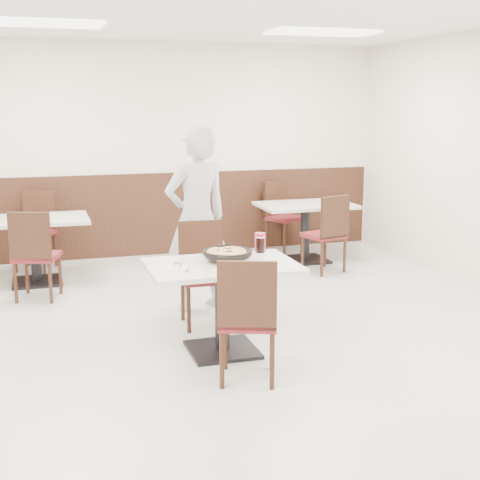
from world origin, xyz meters
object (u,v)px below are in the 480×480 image
object	(u,v)px
side_plate	(176,268)
cola_glass	(260,245)
diner_person	(197,219)
bg_table_right	(305,232)
bg_chair_right_near	(324,233)
bg_chair_left_near	(37,254)
pizza_pan	(228,256)
pizza	(227,254)
main_table	(222,308)
red_cup	(260,242)
chair_far	(205,275)
bg_chair_right_far	(285,217)
chair_near	(248,318)
bg_chair_left_far	(34,232)
bg_table_left	(36,251)

from	to	relation	value
side_plate	cola_glass	xyz separation A→B (m)	(0.82, 0.38, 0.06)
diner_person	bg_table_right	size ratio (longest dim) A/B	1.52
diner_person	bg_chair_right_near	size ratio (longest dim) A/B	1.92
side_plate	cola_glass	bearing A→B (deg)	24.72
cola_glass	bg_chair_left_near	world-z (taller)	bg_chair_left_near
pizza_pan	pizza	bearing A→B (deg)	-119.48
main_table	red_cup	distance (m)	0.73
chair_far	pizza	size ratio (longest dim) A/B	2.99
cola_glass	bg_chair_right_far	bearing A→B (deg)	65.56
chair_far	chair_near	bearing A→B (deg)	93.65
chair_near	pizza_pan	world-z (taller)	chair_near
bg_chair_left_far	bg_table_right	bearing A→B (deg)	-165.52
chair_near	diner_person	distance (m)	1.86
bg_table_left	bg_chair_right_far	size ratio (longest dim) A/B	1.26
main_table	diner_person	bearing A→B (deg)	86.06
pizza_pan	chair_near	bearing A→B (deg)	-93.61
bg_chair_left_far	diner_person	bearing A→B (deg)	149.66
red_cup	bg_chair_right_near	world-z (taller)	bg_chair_right_near
diner_person	bg_chair_right_far	size ratio (longest dim) A/B	1.92
pizza_pan	side_plate	distance (m)	0.50
side_plate	chair_near	bearing A→B (deg)	-50.20
bg_table_left	bg_chair_right_far	xyz separation A→B (m)	(3.31, 0.77, 0.10)
diner_person	bg_chair_left_near	bearing A→B (deg)	-43.43
chair_near	bg_chair_right_far	world-z (taller)	same
bg_table_right	side_plate	bearing A→B (deg)	-128.53
main_table	chair_far	distance (m)	0.71
bg_chair_left_near	bg_chair_right_near	bearing A→B (deg)	20.61
chair_far	bg_chair_right_near	world-z (taller)	same
bg_chair_right_near	pizza_pan	bearing A→B (deg)	-147.43
red_cup	bg_chair_left_far	distance (m)	3.56
diner_person	bg_table_right	xyz separation A→B (m)	(1.81, 1.57, -0.53)
chair_near	bg_chair_right_near	bearing A→B (deg)	75.80
bg_chair_left_far	side_plate	bearing A→B (deg)	131.01
red_cup	chair_near	bearing A→B (deg)	-113.70
side_plate	bg_chair_left_near	distance (m)	2.38
chair_far	red_cup	distance (m)	0.65
cola_glass	diner_person	distance (m)	0.99
chair_far	bg_chair_left_near	size ratio (longest dim) A/B	1.00
pizza	chair_far	bearing A→B (deg)	92.30
chair_near	chair_far	xyz separation A→B (m)	(-0.00, 1.29, 0.00)
chair_far	bg_table_left	bearing A→B (deg)	-49.78
chair_near	bg_table_right	bearing A→B (deg)	80.62
red_cup	chair_far	bearing A→B (deg)	139.66
cola_glass	bg_chair_left_far	bearing A→B (deg)	121.61
bg_chair_left_near	bg_table_right	size ratio (longest dim) A/B	0.79
diner_person	bg_chair_right_near	world-z (taller)	diner_person
pizza	bg_chair_left_near	size ratio (longest dim) A/B	0.33
main_table	bg_chair_left_near	size ratio (longest dim) A/B	1.26
diner_person	bg_chair_right_far	xyz separation A→B (m)	(1.78, 2.24, -0.43)
red_cup	pizza	bearing A→B (deg)	-142.86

